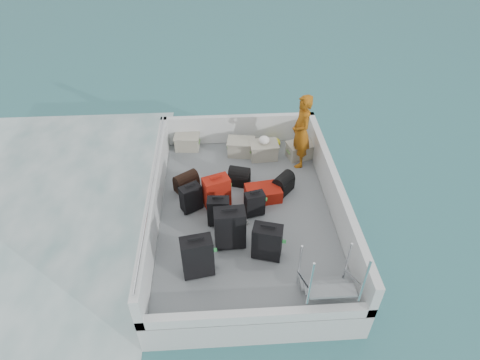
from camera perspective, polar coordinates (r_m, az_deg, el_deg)
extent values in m
plane|color=#1C5F64|center=(8.39, 0.71, -7.24)|extent=(160.00, 160.00, 0.00)
plane|color=white|center=(9.43, -30.09, -7.59)|extent=(10.00, 10.00, 0.00)
cube|color=silver|center=(8.17, 0.73, -5.79)|extent=(3.60, 5.00, 0.60)
cube|color=slate|center=(7.96, 0.75, -4.22)|extent=(3.30, 4.70, 0.02)
cube|color=silver|center=(7.80, -12.02, -2.75)|extent=(0.14, 5.00, 0.70)
cube|color=silver|center=(8.01, 13.22, -1.71)|extent=(0.14, 5.00, 0.70)
cube|color=silver|center=(9.66, -0.28, 7.31)|extent=(3.60, 0.14, 0.70)
cube|color=silver|center=(6.33, 2.43, -18.77)|extent=(3.60, 0.14, 0.20)
cylinder|color=silver|center=(7.55, -12.42, -0.50)|extent=(0.04, 4.80, 0.04)
cube|color=black|center=(6.64, -6.07, -10.86)|extent=(0.55, 0.37, 0.79)
cube|color=black|center=(7.82, -6.98, -2.60)|extent=(0.46, 0.40, 0.57)
cube|color=black|center=(7.01, -1.45, -6.91)|extent=(0.55, 0.34, 0.81)
cube|color=black|center=(7.48, -3.08, -4.51)|extent=(0.42, 0.26, 0.60)
cube|color=maroon|center=(7.81, -3.34, -1.79)|extent=(0.57, 0.45, 0.69)
cube|color=black|center=(6.90, 3.87, -8.81)|extent=(0.56, 0.42, 0.68)
cube|color=black|center=(7.68, 2.08, -3.45)|extent=(0.41, 0.29, 0.52)
cube|color=maroon|center=(8.11, 3.31, -1.90)|extent=(0.76, 0.56, 0.28)
cube|color=#AFAD98|center=(9.58, -7.50, 5.30)|extent=(0.58, 0.42, 0.33)
cube|color=#AFAD98|center=(9.30, 0.14, 4.61)|extent=(0.64, 0.49, 0.35)
cube|color=#AFAD98|center=(9.20, 3.39, 4.14)|extent=(0.62, 0.45, 0.36)
cube|color=#AFAD98|center=(9.31, 8.55, 4.14)|extent=(0.64, 0.52, 0.34)
ellipsoid|color=yellow|center=(9.63, 4.94, 5.33)|extent=(0.28, 0.26, 0.22)
ellipsoid|color=white|center=(9.05, 3.45, 5.54)|extent=(0.24, 0.24, 0.18)
imported|color=orange|center=(8.73, 8.70, 6.81)|extent=(0.45, 0.65, 1.69)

